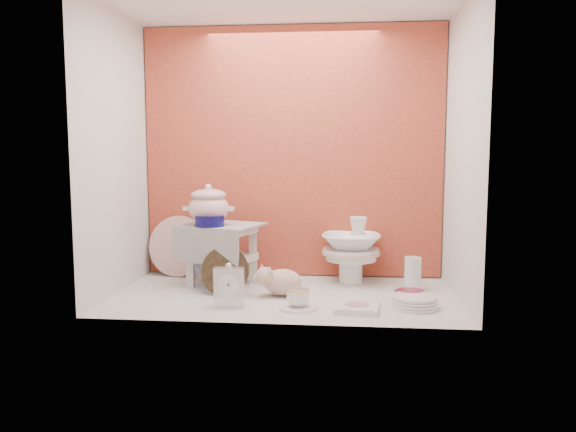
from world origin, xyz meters
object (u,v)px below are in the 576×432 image
object	(u,v)px
blue_white_vase	(215,260)
porcelain_tower	(351,250)
mantel_clock	(229,285)
plush_pig	(283,282)
step_stool	(222,255)
crystal_bowl	(410,296)
dinner_plate_stack	(415,302)
soup_tureen	(209,204)
floral_platter	(178,246)
gold_rim_teacup	(298,297)

from	to	relation	value
blue_white_vase	porcelain_tower	bearing A→B (deg)	4.01
mantel_clock	plush_pig	bearing A→B (deg)	37.76
step_stool	crystal_bowl	size ratio (longest dim) A/B	2.38
crystal_bowl	porcelain_tower	xyz separation A→B (m)	(-0.30, 0.39, 0.17)
dinner_plate_stack	soup_tureen	bearing A→B (deg)	163.07
porcelain_tower	blue_white_vase	bearing A→B (deg)	-175.99
plush_pig	step_stool	bearing A→B (deg)	151.46
plush_pig	dinner_plate_stack	distance (m)	0.68
soup_tureen	floral_platter	world-z (taller)	soup_tureen
dinner_plate_stack	step_stool	bearing A→B (deg)	160.33
step_stool	soup_tureen	xyz separation A→B (m)	(-0.06, -0.04, 0.29)
soup_tureen	gold_rim_teacup	xyz separation A→B (m)	(0.53, -0.41, -0.41)
soup_tureen	mantel_clock	bearing A→B (deg)	-64.50
plush_pig	porcelain_tower	bearing A→B (deg)	43.98
gold_rim_teacup	porcelain_tower	bearing A→B (deg)	65.45
dinner_plate_stack	crystal_bowl	bearing A→B (deg)	93.52
crystal_bowl	soup_tureen	bearing A→B (deg)	168.45
porcelain_tower	soup_tureen	bearing A→B (deg)	-168.36
plush_pig	porcelain_tower	size ratio (longest dim) A/B	0.67
gold_rim_teacup	dinner_plate_stack	distance (m)	0.57
blue_white_vase	crystal_bowl	world-z (taller)	blue_white_vase
soup_tureen	floral_platter	distance (m)	0.45
soup_tureen	floral_platter	xyz separation A→B (m)	(-0.25, 0.25, -0.28)
floral_platter	plush_pig	xyz separation A→B (m)	(0.69, -0.42, -0.11)
step_stool	crystal_bowl	world-z (taller)	step_stool
soup_tureen	crystal_bowl	world-z (taller)	soup_tureen
soup_tureen	plush_pig	bearing A→B (deg)	-21.77
soup_tureen	dinner_plate_stack	distance (m)	1.22
mantel_clock	porcelain_tower	bearing A→B (deg)	36.97
gold_rim_teacup	crystal_bowl	distance (m)	0.59
blue_white_vase	gold_rim_teacup	bearing A→B (deg)	-44.59
plush_pig	gold_rim_teacup	size ratio (longest dim) A/B	2.33
soup_tureen	mantel_clock	size ratio (longest dim) A/B	1.26
soup_tureen	blue_white_vase	size ratio (longest dim) A/B	1.06
gold_rim_teacup	mantel_clock	bearing A→B (deg)	179.61
step_stool	plush_pig	size ratio (longest dim) A/B	1.58
step_stool	mantel_clock	bearing A→B (deg)	-55.33
floral_platter	blue_white_vase	distance (m)	0.30
blue_white_vase	dinner_plate_stack	distance (m)	1.18
floral_platter	dinner_plate_stack	size ratio (longest dim) A/B	1.67
mantel_clock	dinner_plate_stack	world-z (taller)	mantel_clock
soup_tureen	dinner_plate_stack	xyz separation A→B (m)	(1.09, -0.33, -0.43)
step_stool	floral_platter	size ratio (longest dim) A/B	1.10
porcelain_tower	plush_pig	bearing A→B (deg)	-136.92
step_stool	floral_platter	world-z (taller)	floral_platter
gold_rim_teacup	step_stool	bearing A→B (deg)	136.41
gold_rim_teacup	plush_pig	bearing A→B (deg)	112.53
soup_tureen	crystal_bowl	distance (m)	1.19
gold_rim_teacup	porcelain_tower	distance (m)	0.64
plush_pig	dinner_plate_stack	world-z (taller)	plush_pig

